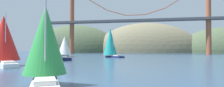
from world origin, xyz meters
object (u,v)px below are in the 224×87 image
(sailboat_navy_sail, at_px, (53,45))
(sailboat_white_mainsail, at_px, (64,46))
(channel_buoy, at_px, (10,60))
(sailboat_green_sail, at_px, (45,44))
(sailboat_teal_sail, at_px, (110,42))
(sailboat_red_spinnaker, at_px, (4,39))

(sailboat_navy_sail, bearing_deg, sailboat_white_mainsail, 109.13)
(sailboat_white_mainsail, height_order, channel_buoy, sailboat_white_mainsail)
(sailboat_green_sail, relative_size, channel_buoy, 3.36)
(sailboat_white_mainsail, bearing_deg, sailboat_teal_sail, -0.53)
(sailboat_navy_sail, height_order, channel_buoy, sailboat_navy_sail)
(channel_buoy, bearing_deg, sailboat_red_spinnaker, -55.48)
(sailboat_green_sail, distance_m, sailboat_navy_sail, 35.76)
(sailboat_green_sail, relative_size, sailboat_navy_sail, 1.10)
(sailboat_green_sail, xyz_separation_m, sailboat_white_mainsail, (-25.09, 56.61, 0.51))
(sailboat_red_spinnaker, height_order, sailboat_navy_sail, sailboat_red_spinnaker)
(sailboat_teal_sail, xyz_separation_m, channel_buoy, (-20.95, -28.45, -5.50))
(channel_buoy, bearing_deg, sailboat_navy_sail, 20.03)
(sailboat_teal_sail, bearing_deg, sailboat_red_spinnaker, -108.41)
(sailboat_white_mainsail, bearing_deg, sailboat_navy_sail, -70.87)
(sailboat_green_sail, distance_m, channel_buoy, 38.89)
(sailboat_white_mainsail, distance_m, sailboat_navy_sail, 26.32)
(sailboat_white_mainsail, xyz_separation_m, channel_buoy, (-1.68, -28.63, -4.07))
(sailboat_red_spinnaker, bearing_deg, sailboat_teal_sail, 71.59)
(sailboat_green_sail, xyz_separation_m, channel_buoy, (-26.78, 27.98, -3.56))
(sailboat_red_spinnaker, relative_size, sailboat_navy_sail, 1.30)
(sailboat_green_sail, relative_size, sailboat_red_spinnaker, 0.85)
(sailboat_green_sail, distance_m, sailboat_teal_sail, 56.76)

